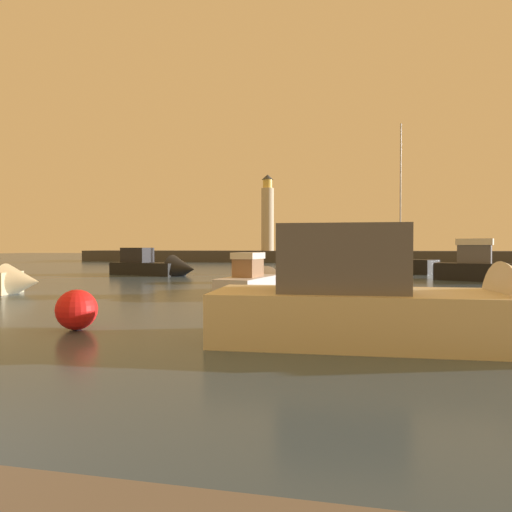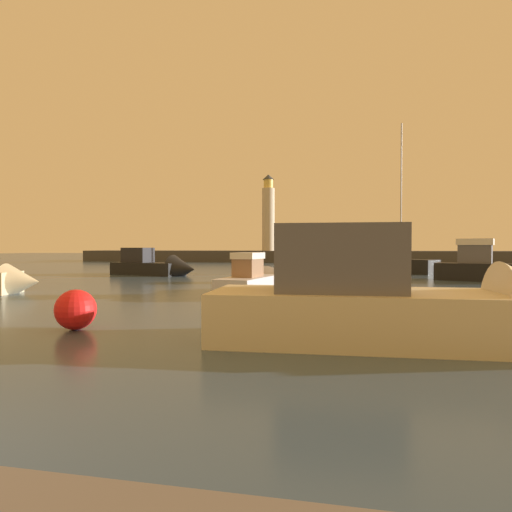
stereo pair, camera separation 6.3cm
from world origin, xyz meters
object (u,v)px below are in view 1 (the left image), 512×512
motorboat_3 (158,267)px  sailboat_moored (392,265)px  mooring_buoy (77,310)px  motorboat_6 (420,306)px  lighthouse (268,215)px  motorboat_5 (493,268)px  motorboat_1 (257,281)px  motorboat_0 (332,271)px

motorboat_3 → sailboat_moored: size_ratio=0.61×
motorboat_3 → mooring_buoy: 21.98m
motorboat_3 → motorboat_6: bearing=-53.3°
lighthouse → motorboat_5: 39.16m
motorboat_5 → motorboat_1: bearing=-144.5°
motorboat_6 → sailboat_moored: size_ratio=0.70×
motorboat_6 → mooring_buoy: bearing=179.9°
motorboat_5 → motorboat_6: 20.90m
motorboat_3 → mooring_buoy: size_ratio=7.24×
lighthouse → motorboat_6: bearing=-76.7°
motorboat_6 → sailboat_moored: 28.08m
motorboat_5 → mooring_buoy: motorboat_5 is taller
motorboat_1 → motorboat_5: size_ratio=0.89×
lighthouse → motorboat_6: (12.37, -52.50, -6.10)m
lighthouse → motorboat_0: bearing=-74.2°
lighthouse → motorboat_3: 32.42m
motorboat_6 → motorboat_1: bearing=119.5°
motorboat_6 → mooring_buoy: size_ratio=8.21×
motorboat_5 → sailboat_moored: (-5.13, 8.53, -0.19)m
motorboat_5 → motorboat_6: size_ratio=0.79×
lighthouse → motorboat_3: size_ratio=1.47×
motorboat_1 → motorboat_6: bearing=-60.5°
lighthouse → motorboat_5: bearing=-58.7°
motorboat_3 → motorboat_0: bearing=-17.3°
motorboat_3 → mooring_buoy: (7.02, -20.83, -0.13)m
motorboat_1 → motorboat_5: 16.35m
motorboat_6 → sailboat_moored: (2.57, 27.96, -0.21)m
motorboat_1 → sailboat_moored: bearing=65.6°
motorboat_0 → motorboat_1: bearing=-116.5°
motorboat_0 → motorboat_5: 10.30m
motorboat_0 → motorboat_5: size_ratio=0.81×
motorboat_0 → motorboat_6: 16.87m
motorboat_0 → sailboat_moored: size_ratio=0.44×
motorboat_3 → sailboat_moored: bearing=21.5°
motorboat_0 → motorboat_1: motorboat_0 is taller
mooring_buoy → motorboat_3: bearing=108.6°
mooring_buoy → motorboat_0: bearing=69.4°
lighthouse → motorboat_3: bearing=-95.7°
motorboat_1 → lighthouse: bearing=99.0°
motorboat_0 → mooring_buoy: bearing=-110.6°
sailboat_moored → mooring_buoy: bearing=-111.6°
motorboat_5 → lighthouse: bearing=121.3°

